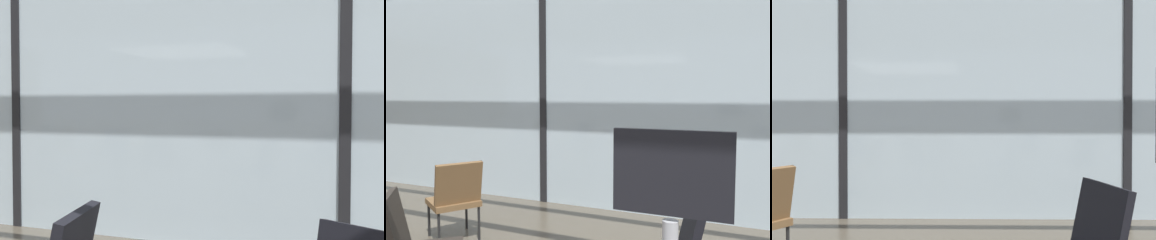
% 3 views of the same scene
% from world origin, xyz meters
% --- Properties ---
extents(glass_curtain_wall, '(14.00, 0.08, 3.27)m').
position_xyz_m(glass_curtain_wall, '(0.00, 5.20, 1.63)').
color(glass_curtain_wall, silver).
rests_on(glass_curtain_wall, ground).
extents(window_mullion_1, '(0.10, 0.12, 3.27)m').
position_xyz_m(window_mullion_1, '(0.00, 5.20, 1.63)').
color(window_mullion_1, black).
rests_on(window_mullion_1, ground).
extents(window_mullion_2, '(0.10, 0.12, 3.27)m').
position_xyz_m(window_mullion_2, '(3.50, 5.20, 1.63)').
color(window_mullion_2, black).
rests_on(window_mullion_2, ground).
extents(parked_airplane, '(11.86, 4.54, 4.54)m').
position_xyz_m(parked_airplane, '(-0.07, 10.36, 2.27)').
color(parked_airplane, silver).
rests_on(parked_airplane, ground).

